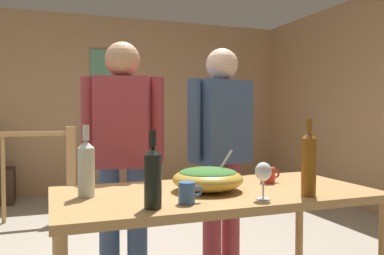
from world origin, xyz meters
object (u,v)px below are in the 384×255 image
wine_bottle_amber (309,163)px  wine_bottle_clear (86,167)px  salad_bowl (208,178)px  wine_glass (263,173)px  mug_blue (187,193)px  person_standing_left (123,147)px  mug_red (268,175)px  framed_picture (112,69)px  serving_table (215,204)px  person_standing_right (222,143)px  wine_bottle_dark (153,176)px

wine_bottle_amber → wine_bottle_clear: bearing=160.9°
salad_bowl → wine_bottle_clear: size_ratio=1.06×
wine_glass → mug_blue: 0.36m
mug_blue → person_standing_left: (-0.12, 0.92, 0.13)m
mug_red → framed_picture: bearing=93.9°
serving_table → salad_bowl: size_ratio=4.46×
mug_red → person_standing_left: bearing=140.0°
salad_bowl → person_standing_right: person_standing_right is taller
wine_bottle_clear → salad_bowl: bearing=-6.2°
wine_glass → wine_bottle_clear: size_ratio=0.51×
wine_bottle_dark → person_standing_left: (0.05, 0.95, 0.04)m
serving_table → wine_bottle_clear: wine_bottle_clear is taller
wine_bottle_clear → mug_red: 1.00m
salad_bowl → wine_bottle_amber: size_ratio=0.98×
wine_glass → wine_bottle_dark: size_ratio=0.53×
wine_bottle_dark → person_standing_left: person_standing_left is taller
wine_bottle_clear → wine_bottle_dark: (0.24, -0.33, -0.01)m
serving_table → mug_blue: size_ratio=14.62×
mug_blue → person_standing_left: 0.93m
serving_table → wine_bottle_amber: size_ratio=4.37×
wine_glass → person_standing_left: bearing=115.8°
salad_bowl → person_standing_right: (0.39, 0.69, 0.12)m
wine_glass → person_standing_right: 0.99m
serving_table → salad_bowl: bearing=-177.2°
wine_glass → wine_bottle_dark: (-0.51, 0.01, 0.01)m
wine_glass → wine_bottle_amber: size_ratio=0.47×
wine_bottle_amber → wine_glass: bearing=178.8°
mug_blue → wine_bottle_dark: bearing=-168.3°
serving_table → salad_bowl: 0.14m
wine_glass → mug_red: 0.45m
wine_bottle_clear → person_standing_right: person_standing_right is taller
mug_red → person_standing_left: size_ratio=0.07×
framed_picture → wine_bottle_amber: framed_picture is taller
serving_table → wine_bottle_clear: 0.67m
wine_bottle_amber → mug_red: (0.00, 0.37, -0.11)m
serving_table → wine_bottle_dark: wine_bottle_dark is taller
person_standing_left → salad_bowl: bearing=132.4°
wine_glass → person_standing_right: bearing=76.6°
person_standing_left → person_standing_right: 0.70m
salad_bowl → person_standing_left: size_ratio=0.22×
salad_bowl → mug_blue: salad_bowl is taller
wine_bottle_clear → person_standing_right: 1.16m
wine_bottle_dark → person_standing_right: (0.74, 0.95, 0.05)m
wine_bottle_dark → wine_bottle_clear: bearing=126.0°
framed_picture → person_standing_right: framed_picture is taller
wine_bottle_clear → person_standing_left: size_ratio=0.21×
wine_bottle_clear → wine_bottle_dark: size_ratio=1.04×
wine_bottle_clear → wine_bottle_dark: bearing=-54.0°
salad_bowl → person_standing_left: (-0.31, 0.69, 0.11)m
wine_glass → mug_red: size_ratio=1.45×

